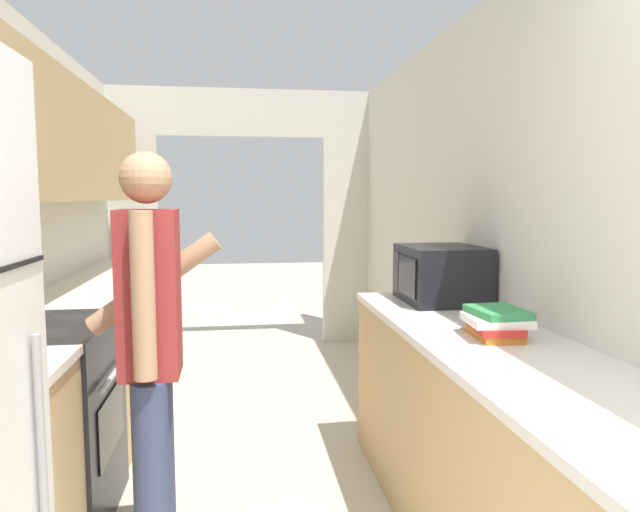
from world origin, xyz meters
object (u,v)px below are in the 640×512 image
Objects in this scene: range_oven at (38,424)px; book_stack at (496,323)px; person at (151,359)px; microwave at (441,274)px.

range_oven is 3.31× the size of book_stack.
microwave is at bearing -61.19° from person.
person is (0.57, -0.48, 0.41)m from range_oven.
book_stack is at bearing -90.68° from person.
range_oven is at bearing 165.79° from book_stack.
book_stack is (1.91, -0.48, 0.51)m from range_oven.
person is at bearing -40.17° from range_oven.
person is at bearing -150.54° from microwave.
microwave is 1.55× the size of book_stack.
microwave is at bearing 85.75° from book_stack.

